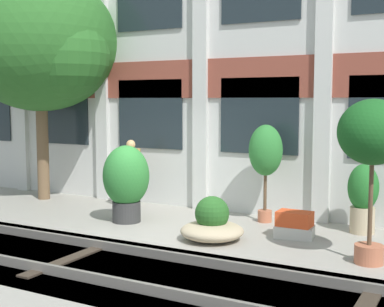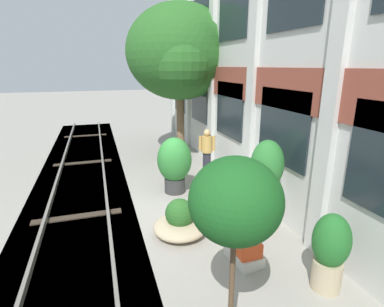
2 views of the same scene
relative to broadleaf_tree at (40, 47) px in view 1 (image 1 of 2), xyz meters
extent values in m
plane|color=#9E998E|center=(4.25, -1.60, -3.96)|extent=(80.00, 80.00, 0.00)
cube|color=silver|center=(4.25, 1.09, 0.37)|extent=(17.31, 0.50, 8.65)
cube|color=brown|center=(4.25, 0.82, -0.86)|extent=(17.31, 0.06, 0.90)
cube|color=silver|center=(-1.52, 0.78, 0.37)|extent=(0.36, 0.16, 8.65)
cube|color=silver|center=(1.37, 0.78, 0.37)|extent=(0.36, 0.16, 8.65)
cube|color=silver|center=(4.25, 0.78, 0.37)|extent=(0.36, 0.16, 8.65)
cube|color=silver|center=(7.14, 0.78, 0.37)|extent=(0.36, 0.16, 8.65)
cube|color=#1E282D|center=(-0.07, 0.81, -1.71)|extent=(1.85, 0.04, 1.70)
cube|color=#1E282D|center=(2.81, 0.81, -1.71)|extent=(1.85, 0.04, 1.70)
cube|color=#1E282D|center=(5.70, 0.81, -1.71)|extent=(1.85, 0.04, 1.70)
cube|color=#1E282D|center=(-0.07, 0.81, 1.19)|extent=(1.85, 0.04, 1.70)
cube|color=#5B5449|center=(4.25, -3.83, -4.10)|extent=(25.31, 2.80, 0.28)
cube|color=slate|center=(4.25, -4.55, -3.88)|extent=(25.31, 0.07, 0.15)
cube|color=slate|center=(4.25, -3.11, -3.88)|extent=(25.31, 0.07, 0.15)
cube|color=#382D23|center=(4.25, -3.83, -3.94)|extent=(0.24, 2.10, 0.03)
cylinder|color=brown|center=(0.00, 0.00, -2.41)|extent=(0.31, 0.31, 3.10)
ellipsoid|color=#286023|center=(0.00, 0.00, 0.11)|extent=(4.02, 4.02, 3.51)
sphere|color=#286023|center=(-1.00, 0.20, -0.25)|extent=(2.21, 2.21, 2.21)
sphere|color=#286023|center=(1.00, -0.20, -0.25)|extent=(2.21, 2.21, 2.21)
cube|color=beige|center=(7.04, -0.72, -3.85)|extent=(0.77, 0.56, 0.22)
cube|color=#E04C23|center=(7.04, -0.72, -3.60)|extent=(0.65, 0.42, 0.28)
cylinder|color=#B76647|center=(6.08, 0.25, -3.83)|extent=(0.30, 0.30, 0.25)
cylinder|color=brown|center=(6.08, 0.25, -3.17)|extent=(0.07, 0.07, 1.07)
ellipsoid|color=#2D7A33|center=(6.08, 0.25, -2.42)|extent=(0.72, 0.72, 1.08)
cylinder|color=#333333|center=(3.47, -1.15, -3.74)|extent=(0.60, 0.60, 0.44)
ellipsoid|color=#2D7A33|center=(3.47, -1.15, -2.96)|extent=(0.99, 0.99, 1.30)
cylinder|color=#B76647|center=(8.59, -1.73, -3.81)|extent=(0.46, 0.46, 0.31)
cylinder|color=brown|center=(8.59, -1.73, -2.86)|extent=(0.07, 0.07, 1.59)
ellipsoid|color=#19561E|center=(8.59, -1.73, -1.85)|extent=(1.10, 1.10, 1.04)
ellipsoid|color=tan|center=(5.75, -1.63, -3.79)|extent=(1.19, 1.19, 0.34)
sphere|color=#286023|center=(5.75, -1.63, -3.45)|extent=(0.64, 0.64, 0.64)
cylinder|color=tan|center=(8.11, 0.24, -3.70)|extent=(0.47, 0.47, 0.52)
ellipsoid|color=#236B28|center=(8.11, 0.24, -3.05)|extent=(0.59, 0.59, 0.92)
cylinder|color=#282833|center=(2.71, 0.13, -3.51)|extent=(0.26, 0.26, 0.90)
cylinder|color=tan|center=(2.71, 0.13, -2.79)|extent=(0.34, 0.34, 0.53)
sphere|color=tan|center=(2.71, 0.13, -2.42)|extent=(0.22, 0.22, 0.22)
cylinder|color=tan|center=(2.62, -0.07, -2.77)|extent=(0.09, 0.09, 0.48)
cylinder|color=tan|center=(2.79, 0.33, -2.77)|extent=(0.09, 0.09, 0.48)
camera|label=1|loc=(10.05, -10.38, -1.35)|focal=50.00mm
camera|label=2|loc=(11.42, -3.16, -0.36)|focal=28.00mm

